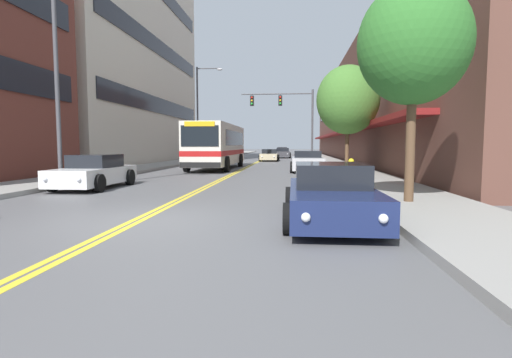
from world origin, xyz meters
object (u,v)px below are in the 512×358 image
car_navy_parked_right_foreground (331,195)px  traffic_signal_mast (288,111)px  city_bus (218,144)px  car_beige_moving_second (269,155)px  fire_hydrant (351,170)px  street_lamp_left_far (201,107)px  street_tree_right_mid (348,100)px  car_champagne_parked_left_mid (220,155)px  street_tree_right_near (414,44)px  car_silver_parked_right_mid (307,162)px  car_white_parked_left_near (94,173)px  car_red_moving_lead (282,151)px  car_dark_grey_moving_third (283,153)px  street_lamp_left_near (62,58)px

car_navy_parked_right_foreground → traffic_signal_mast: 27.86m
city_bus → car_beige_moving_second: bearing=78.1°
fire_hydrant → street_lamp_left_far: bearing=119.7°
street_tree_right_mid → fire_hydrant: street_tree_right_mid is taller
car_champagne_parked_left_mid → street_tree_right_near: street_tree_right_near is taller
car_champagne_parked_left_mid → traffic_signal_mast: (7.40, -6.08, 4.17)m
car_champagne_parked_left_mid → car_silver_parked_right_mid: 19.26m
street_lamp_left_far → car_white_parked_left_near: bearing=-88.2°
fire_hydrant → car_red_moving_lead: bearing=94.8°
traffic_signal_mast → street_tree_right_mid: bearing=-75.6°
street_tree_right_near → city_bus: bearing=116.3°
car_navy_parked_right_foreground → street_lamp_left_far: (-9.30, 27.53, 4.59)m
car_white_parked_left_near → car_dark_grey_moving_third: size_ratio=1.00×
car_beige_moving_second → car_dark_grey_moving_third: 10.40m
car_navy_parked_right_foreground → street_lamp_left_near: 11.67m
car_white_parked_left_near → street_tree_right_mid: street_tree_right_mid is taller
car_white_parked_left_near → car_champagne_parked_left_mid: size_ratio=0.95×
car_champagne_parked_left_mid → car_navy_parked_right_foreground: 34.71m
car_red_moving_lead → car_dark_grey_moving_third: size_ratio=0.99×
car_beige_moving_second → street_tree_right_near: (5.58, -31.00, 3.73)m
car_champagne_parked_left_mid → car_silver_parked_right_mid: size_ratio=1.07×
car_silver_parked_right_mid → street_lamp_left_far: size_ratio=0.50×
car_red_moving_lead → street_lamp_left_far: street_lamp_left_far is taller
car_silver_parked_right_mid → car_beige_moving_second: size_ratio=0.99×
city_bus → car_red_moving_lead: bearing=84.7°
fire_hydrant → car_beige_moving_second: bearing=101.3°
street_tree_right_near → street_tree_right_mid: street_tree_right_mid is taller
street_lamp_left_far → car_red_moving_lead: bearing=77.6°
car_white_parked_left_near → fire_hydrant: car_white_parked_left_near is taller
car_red_moving_lead → car_beige_moving_second: car_red_moving_lead is taller
car_beige_moving_second → car_dark_grey_moving_third: bearing=83.6°
street_lamp_left_far → fire_hydrant: (10.93, -19.19, -4.54)m
car_red_moving_lead → street_tree_right_near: bearing=-85.0°
car_red_moving_lead → car_beige_moving_second: 25.09m
street_tree_right_near → fire_hydrant: size_ratio=6.07×
city_bus → car_dark_grey_moving_third: bearing=80.4°
street_lamp_left_near → car_silver_parked_right_mid: bearing=49.4°
car_red_moving_lead → city_bus: bearing=-95.3°
car_white_parked_left_near → traffic_signal_mast: 23.05m
car_champagne_parked_left_mid → car_dark_grey_moving_third: 11.83m
car_navy_parked_right_foreground → street_tree_right_near: street_tree_right_near is taller
car_champagne_parked_left_mid → car_silver_parked_right_mid: (8.79, -17.13, 0.05)m
city_bus → street_lamp_left_far: size_ratio=1.24×
car_navy_parked_right_foreground → car_red_moving_lead: car_red_moving_lead is taller
car_red_moving_lead → car_silver_parked_right_mid: bearing=-86.3°
car_red_moving_lead → street_tree_right_near: street_tree_right_near is taller
car_navy_parked_right_foreground → car_silver_parked_right_mid: 16.47m
city_bus → car_navy_parked_right_foreground: bearing=-72.2°
car_red_moving_lead → street_lamp_left_far: 31.71m
car_silver_parked_right_mid → street_lamp_left_near: (-9.48, -11.05, 4.28)m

